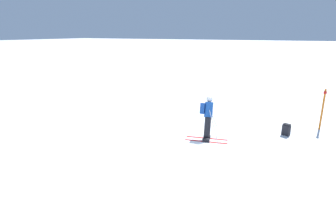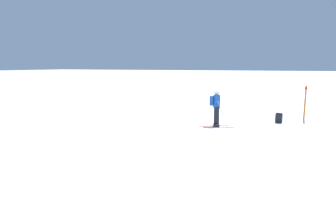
% 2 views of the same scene
% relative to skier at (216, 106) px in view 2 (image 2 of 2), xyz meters
% --- Properties ---
extents(ground_plane, '(300.00, 300.00, 0.00)m').
position_rel_skier_xyz_m(ground_plane, '(-0.72, -0.11, -0.96)').
color(ground_plane, white).
extents(skier, '(1.32, 1.76, 1.76)m').
position_rel_skier_xyz_m(skier, '(0.00, 0.00, 0.00)').
color(skier, red).
rests_on(skier, ground).
extents(spare_backpack, '(0.32, 0.36, 0.50)m').
position_rel_skier_xyz_m(spare_backpack, '(1.68, -2.97, -0.71)').
color(spare_backpack, black).
rests_on(spare_backpack, ground).
extents(trail_marker, '(0.13, 0.13, 1.86)m').
position_rel_skier_xyz_m(trail_marker, '(3.11, -4.30, 0.07)').
color(trail_marker, orange).
rests_on(trail_marker, ground).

